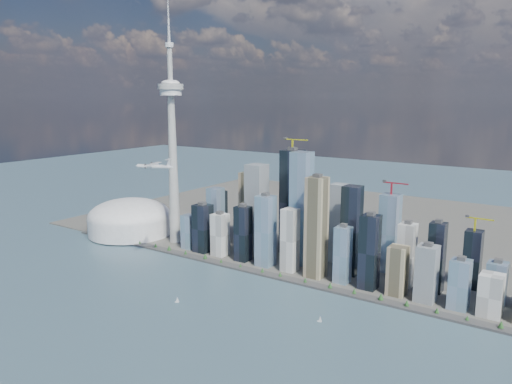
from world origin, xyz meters
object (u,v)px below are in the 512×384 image
Objects in this scene: needle_tower at (172,141)px; sailboat_east at (320,320)px; dome_stadium at (130,219)px; airplane at (154,166)px; sailboat_west at (177,300)px.

sailboat_east is at bearing -21.31° from needle_tower.
needle_tower is at bearing 4.09° from dome_stadium.
dome_stadium is at bearing 126.67° from airplane.
sailboat_west is (120.07, -76.41, -205.64)m from airplane.
dome_stadium is 2.75× the size of airplane.
sailboat_east is (348.00, -8.68, -205.65)m from airplane.
sailboat_west is at bearing -32.35° from dome_stadium.
sailboat_west is at bearing -46.35° from needle_tower.
needle_tower is 2.75× the size of dome_stadium.
dome_stadium is at bearing -175.91° from needle_tower.
needle_tower is at bearing 111.22° from sailboat_west.
dome_stadium is 630.79m from sailboat_east.
sailboat_east is at bearing -5.88° from sailboat_west.
dome_stadium is at bearing 125.22° from sailboat_west.
sailboat_west is 237.78m from sailboat_east.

